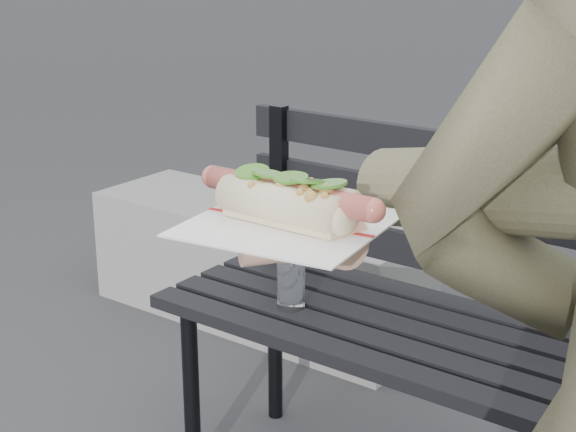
# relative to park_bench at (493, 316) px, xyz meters

# --- Properties ---
(park_bench) EXTENTS (1.50, 0.44, 0.88)m
(park_bench) POSITION_rel_park_bench_xyz_m (0.00, 0.00, 0.00)
(park_bench) COLOR black
(park_bench) RESTS_ON ground
(concrete_block) EXTENTS (1.20, 0.40, 0.40)m
(concrete_block) POSITION_rel_park_bench_xyz_m (-1.10, 0.59, -0.32)
(concrete_block) COLOR slate
(concrete_block) RESTS_ON ground
(held_hotdog) EXTENTS (0.62, 0.33, 0.20)m
(held_hotdog) POSITION_rel_park_bench_xyz_m (0.34, -0.87, 0.54)
(held_hotdog) COLOR #45432E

